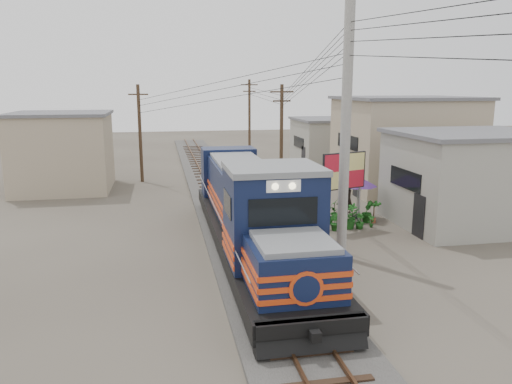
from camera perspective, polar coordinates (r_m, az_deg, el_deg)
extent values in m
plane|color=#473F35|center=(20.44, -0.15, -7.62)|extent=(120.00, 120.00, 0.00)
cube|color=#595651|center=(29.91, -3.72, -1.13)|extent=(3.60, 70.00, 0.16)
cube|color=#51331E|center=(29.82, -4.74, -0.84)|extent=(0.08, 70.00, 0.12)
cube|color=#51331E|center=(29.94, -2.71, -0.76)|extent=(0.08, 70.00, 0.12)
cube|color=black|center=(20.80, -0.49, -4.95)|extent=(3.08, 16.97, 0.58)
cube|color=black|center=(16.04, 3.01, -11.47)|extent=(2.33, 3.39, 0.69)
cube|color=black|center=(25.93, -2.61, -2.27)|extent=(2.33, 3.39, 0.69)
cube|color=#0F1837|center=(14.44, 4.28, -8.99)|extent=(2.52, 2.55, 1.59)
cube|color=#0F1837|center=(16.62, 1.95, -3.05)|extent=(3.01, 2.76, 3.29)
cube|color=slate|center=(16.27, 1.99, 2.73)|extent=(3.08, 2.90, 0.19)
cube|color=black|center=(15.17, 3.13, -2.26)|extent=(2.15, 0.06, 0.85)
cube|color=white|center=(14.98, 3.17, 0.68)|extent=(1.06, 0.06, 0.37)
cube|color=#0F1837|center=(23.01, -1.69, 0.10)|extent=(2.40, 10.40, 2.44)
cube|color=slate|center=(22.78, -1.71, 3.24)|extent=(2.15, 10.40, 0.19)
cube|color=red|center=(20.64, -0.49, -3.40)|extent=(3.12, 16.97, 0.15)
cube|color=red|center=(20.56, -0.49, -2.55)|extent=(3.12, 16.97, 0.15)
cube|color=red|center=(20.48, -0.49, -1.69)|extent=(3.12, 16.97, 0.15)
cylinder|color=#9E9B93|center=(19.82, 10.18, 6.42)|extent=(0.40, 0.40, 10.00)
cylinder|color=#4C3826|center=(34.06, 2.92, 6.31)|extent=(0.24, 0.24, 7.00)
cube|color=#4C3826|center=(33.90, 2.97, 11.37)|extent=(1.60, 0.10, 0.10)
cube|color=#4C3826|center=(33.91, 2.96, 10.35)|extent=(1.20, 0.10, 0.10)
cylinder|color=#4C3826|center=(47.76, -0.76, 8.26)|extent=(0.24, 0.24, 7.50)
cube|color=#4C3826|center=(47.66, -0.77, 12.16)|extent=(1.60, 0.10, 0.10)
cube|color=#4C3826|center=(47.66, -0.76, 11.44)|extent=(1.20, 0.10, 0.10)
cylinder|color=#4C3826|center=(37.10, -13.11, 6.48)|extent=(0.24, 0.24, 7.00)
cube|color=#4C3826|center=(36.94, -13.33, 11.12)|extent=(1.60, 0.10, 0.10)
cube|color=#4C3826|center=(36.96, -13.29, 10.19)|extent=(1.20, 0.10, 0.10)
cube|color=gray|center=(27.00, 23.29, 1.17)|extent=(7.00, 6.00, 4.50)
cube|color=slate|center=(26.70, 23.71, 6.13)|extent=(7.35, 6.30, 0.20)
cube|color=black|center=(25.16, 16.67, 1.45)|extent=(0.05, 3.00, 0.90)
cube|color=tan|center=(35.06, 16.57, 5.17)|extent=(8.00, 7.00, 6.00)
cube|color=slate|center=(34.86, 16.88, 10.24)|extent=(8.40, 7.35, 0.20)
cube|color=black|center=(33.38, 10.43, 5.67)|extent=(0.05, 3.50, 0.90)
cube|color=gray|center=(43.71, 8.72, 5.47)|extent=(6.00, 6.00, 4.00)
cube|color=slate|center=(43.52, 8.81, 8.22)|extent=(6.30, 6.30, 0.20)
cube|color=black|center=(42.77, 4.90, 5.69)|extent=(0.05, 3.00, 0.90)
cube|color=tan|center=(35.77, -21.19, 4.18)|extent=(6.00, 6.00, 5.00)
cube|color=slate|center=(35.54, -21.51, 8.33)|extent=(6.30, 6.30, 0.20)
cube|color=black|center=(36.40, -25.91, 4.31)|extent=(0.05, 3.00, 0.90)
cylinder|color=#99999E|center=(23.95, 8.00, -1.33)|extent=(0.10, 0.10, 2.78)
cylinder|color=#99999E|center=(25.15, 11.71, -0.83)|extent=(0.10, 0.10, 2.78)
cube|color=black|center=(24.25, 10.03, 2.39)|extent=(2.38, 0.82, 1.78)
cube|color=red|center=(24.22, 10.05, 2.37)|extent=(2.26, 0.75, 1.67)
cylinder|color=black|center=(27.12, 11.42, -2.79)|extent=(0.41, 0.41, 0.10)
cylinder|color=#99999E|center=(26.90, 11.50, -0.80)|extent=(0.05, 0.05, 2.03)
cone|color=#44236A|center=(26.70, 11.59, 1.23)|extent=(2.48, 2.48, 0.51)
imported|color=black|center=(27.75, 10.51, -0.78)|extent=(0.70, 0.70, 1.64)
imported|color=#194F16|center=(24.54, 7.72, -3.30)|extent=(0.55, 0.52, 0.87)
imported|color=#194F16|center=(24.46, 8.91, -3.46)|extent=(0.39, 0.47, 0.81)
imported|color=#194F16|center=(24.92, 10.63, -3.01)|extent=(1.19, 1.17, 1.00)
imported|color=#194F16|center=(24.99, 11.77, -3.28)|extent=(0.50, 0.50, 0.77)
imported|color=#194F16|center=(25.38, 13.03, -3.28)|extent=(0.34, 0.24, 0.62)
imported|color=#194F16|center=(25.35, 6.76, -2.67)|extent=(0.66, 0.68, 0.96)
imported|color=#194F16|center=(25.66, 8.24, -2.71)|extent=(0.95, 0.96, 0.81)
imported|color=#194F16|center=(25.89, 9.74, -2.29)|extent=(0.87, 0.87, 1.10)
imported|color=#194F16|center=(25.91, 10.92, -2.40)|extent=(0.62, 0.66, 1.04)
imported|color=#194F16|center=(26.21, 12.56, -2.20)|extent=(0.76, 0.79, 1.13)
imported|color=#194F16|center=(26.45, 6.21, -1.92)|extent=(1.23, 1.26, 1.07)
imported|color=#194F16|center=(26.72, 7.59, -2.17)|extent=(0.55, 0.55, 0.74)
imported|color=#194F16|center=(26.67, 8.94, -1.87)|extent=(0.63, 0.68, 1.07)
imported|color=#194F16|center=(27.08, 9.89, -2.14)|extent=(0.46, 0.43, 0.66)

